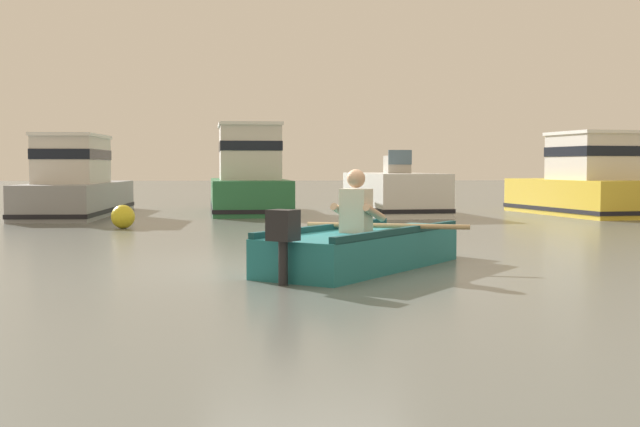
{
  "coord_description": "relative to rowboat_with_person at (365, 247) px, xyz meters",
  "views": [
    {
      "loc": [
        -0.83,
        -10.09,
        1.23
      ],
      "look_at": [
        0.31,
        1.79,
        0.55
      ],
      "focal_mm": 47.12,
      "sensor_mm": 36.0,
      "label": 1
    }
  ],
  "objects": [
    {
      "name": "ground_plane",
      "position": [
        -0.67,
        0.15,
        -0.25
      ],
      "size": [
        120.0,
        120.0,
        0.0
      ],
      "primitive_type": "plane",
      "color": "slate"
    },
    {
      "name": "rowboat_with_person",
      "position": [
        0.0,
        0.0,
        0.0
      ],
      "size": [
        2.81,
        3.27,
        1.19
      ],
      "color": "#1E727A",
      "rests_on": "ground"
    },
    {
      "name": "moored_boat_grey",
      "position": [
        -5.52,
        11.35,
        0.48
      ],
      "size": [
        1.98,
        6.44,
        1.99
      ],
      "color": "gray",
      "rests_on": "ground"
    },
    {
      "name": "moored_boat_green",
      "position": [
        -1.25,
        12.08,
        0.59
      ],
      "size": [
        2.17,
        5.28,
        2.32
      ],
      "color": "#287042",
      "rests_on": "ground"
    },
    {
      "name": "moored_boat_white",
      "position": [
        2.42,
        11.18,
        0.25
      ],
      "size": [
        2.1,
        4.66,
        1.62
      ],
      "color": "white",
      "rests_on": "ground"
    },
    {
      "name": "moored_boat_yellow",
      "position": [
        7.19,
        10.39,
        0.51
      ],
      "size": [
        2.78,
        4.95,
        2.08
      ],
      "color": "gold",
      "rests_on": "ground"
    },
    {
      "name": "mooring_buoy",
      "position": [
        -3.78,
        6.77,
        -0.02
      ],
      "size": [
        0.47,
        0.47,
        0.47
      ],
      "primitive_type": "sphere",
      "color": "yellow",
      "rests_on": "ground"
    }
  ]
}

